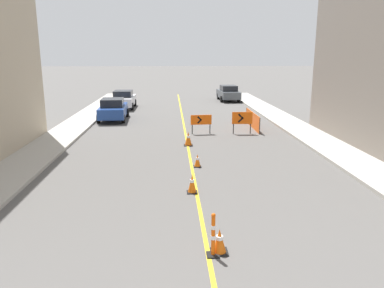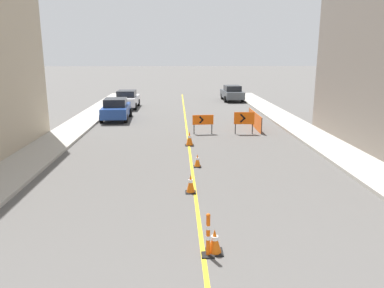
% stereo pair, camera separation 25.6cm
% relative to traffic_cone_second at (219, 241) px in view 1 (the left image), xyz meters
% --- Properties ---
extents(lane_stripe, '(0.12, 42.93, 0.01)m').
position_rel_traffic_cone_second_xyz_m(lane_stripe, '(-0.28, 15.26, -0.30)').
color(lane_stripe, gold).
rests_on(lane_stripe, ground_plane).
extents(sidewalk_left, '(2.17, 42.93, 0.15)m').
position_rel_traffic_cone_second_xyz_m(sidewalk_left, '(-7.55, 15.26, -0.23)').
color(sidewalk_left, '#ADA89E').
rests_on(sidewalk_left, ground_plane).
extents(sidewalk_right, '(2.17, 42.93, 0.15)m').
position_rel_traffic_cone_second_xyz_m(sidewalk_right, '(6.99, 15.26, -0.23)').
color(sidewalk_right, '#ADA89E').
rests_on(sidewalk_right, ground_plane).
extents(traffic_cone_second, '(0.42, 0.42, 0.62)m').
position_rel_traffic_cone_second_xyz_m(traffic_cone_second, '(0.00, 0.00, 0.00)').
color(traffic_cone_second, black).
rests_on(traffic_cone_second, ground_plane).
extents(traffic_cone_third, '(0.37, 0.37, 0.67)m').
position_rel_traffic_cone_second_xyz_m(traffic_cone_third, '(-0.43, 4.09, 0.03)').
color(traffic_cone_third, black).
rests_on(traffic_cone_third, ground_plane).
extents(traffic_cone_fourth, '(0.33, 0.33, 0.57)m').
position_rel_traffic_cone_second_xyz_m(traffic_cone_fourth, '(-0.03, 7.15, -0.03)').
color(traffic_cone_fourth, black).
rests_on(traffic_cone_fourth, ground_plane).
extents(traffic_cone_fifth, '(0.47, 0.47, 0.74)m').
position_rel_traffic_cone_second_xyz_m(traffic_cone_fifth, '(-0.24, 11.04, 0.06)').
color(traffic_cone_fifth, black).
rests_on(traffic_cone_fifth, ground_plane).
extents(delineator_post_front, '(0.31, 0.31, 1.10)m').
position_rel_traffic_cone_second_xyz_m(delineator_post_front, '(-0.17, -0.14, 0.16)').
color(delineator_post_front, black).
rests_on(delineator_post_front, ground_plane).
extents(arrow_barricade_primary, '(1.27, 0.17, 1.16)m').
position_rel_traffic_cone_second_xyz_m(arrow_barricade_primary, '(0.66, 13.93, 0.52)').
color(arrow_barricade_primary, '#EF560C').
rests_on(arrow_barricade_primary, ground_plane).
extents(arrow_barricade_secondary, '(1.23, 0.11, 1.34)m').
position_rel_traffic_cone_second_xyz_m(arrow_barricade_secondary, '(3.14, 13.81, 0.62)').
color(arrow_barricade_secondary, '#EF560C').
rests_on(arrow_barricade_secondary, ground_plane).
extents(safety_mesh_fence, '(0.11, 4.36, 1.02)m').
position_rel_traffic_cone_second_xyz_m(safety_mesh_fence, '(4.20, 15.76, 0.20)').
color(safety_mesh_fence, '#EF560C').
rests_on(safety_mesh_fence, ground_plane).
extents(parked_car_curb_near, '(2.00, 4.38, 1.59)m').
position_rel_traffic_cone_second_xyz_m(parked_car_curb_near, '(-5.36, 19.18, 0.49)').
color(parked_car_curb_near, navy).
rests_on(parked_car_curb_near, ground_plane).
extents(parked_car_curb_mid, '(1.93, 4.31, 1.59)m').
position_rel_traffic_cone_second_xyz_m(parked_car_curb_mid, '(-5.34, 25.28, 0.49)').
color(parked_car_curb_mid, silver).
rests_on(parked_car_curb_mid, ground_plane).
extents(parked_car_curb_far, '(2.00, 4.38, 1.59)m').
position_rel_traffic_cone_second_xyz_m(parked_car_curb_far, '(4.78, 30.24, 0.49)').
color(parked_car_curb_far, '#474C51').
rests_on(parked_car_curb_far, ground_plane).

